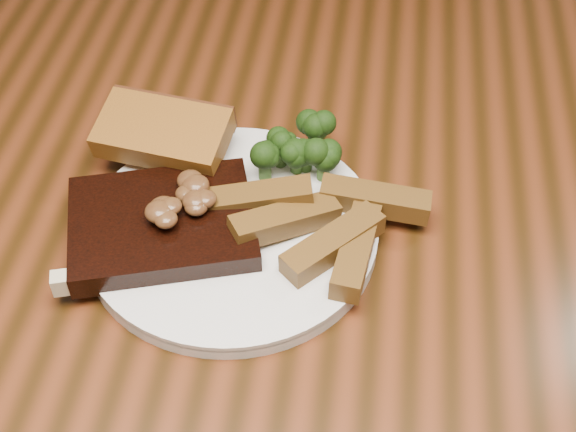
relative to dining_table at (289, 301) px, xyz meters
name	(u,v)px	position (x,y,z in m)	size (l,w,h in m)	color
dining_table	(289,301)	(0.00, 0.00, 0.00)	(1.60, 0.90, 0.75)	#502310
chair_far	(305,67)	(-0.05, 0.61, -0.18)	(0.55, 0.55, 0.88)	black
plate	(232,232)	(-0.05, -0.01, 0.10)	(0.25, 0.25, 0.01)	silver
steak	(162,225)	(-0.11, -0.02, 0.12)	(0.15, 0.12, 0.02)	black
steak_bone	(147,275)	(-0.11, -0.07, 0.11)	(0.15, 0.01, 0.02)	#C2BA96
mushroom_pile	(174,201)	(-0.09, -0.01, 0.14)	(0.07, 0.07, 0.03)	#523619
garlic_bread	(165,150)	(-0.13, 0.07, 0.12)	(0.12, 0.06, 0.03)	#8D5D19
potato_wedges	(314,217)	(0.02, 0.01, 0.12)	(0.12, 0.12, 0.02)	brown
broccoli_cluster	(298,156)	(0.00, 0.07, 0.12)	(0.07, 0.07, 0.04)	black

